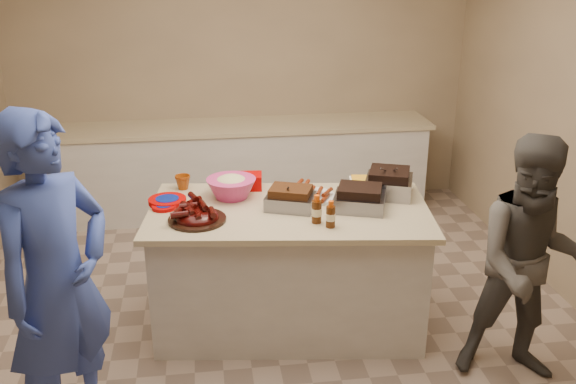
{
  "coord_description": "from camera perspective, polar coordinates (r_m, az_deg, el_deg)",
  "views": [
    {
      "loc": [
        -0.42,
        -3.8,
        2.52
      ],
      "look_at": [
        0.13,
        0.14,
        0.98
      ],
      "focal_mm": 40.0,
      "sensor_mm": 36.0,
      "label": 1
    }
  ],
  "objects": [
    {
      "name": "sauce_bowl",
      "position": [
        4.47,
        0.17,
        -0.37
      ],
      "size": [
        0.15,
        0.06,
        0.14
      ],
      "primitive_type": "imported",
      "rotation": [
        0.0,
        0.0,
        -0.13
      ],
      "color": "silver",
      "rests_on": "island"
    },
    {
      "name": "bbq_bottle_b",
      "position": [
        4.0,
        3.78,
        -3.11
      ],
      "size": [
        0.07,
        0.07,
        0.17
      ],
      "primitive_type": "cylinder",
      "rotation": [
        0.0,
        0.0,
        -0.13
      ],
      "color": "#401E08",
      "rests_on": "island"
    },
    {
      "name": "mac_cheese_dish",
      "position": [
        4.64,
        7.32,
        0.31
      ],
      "size": [
        0.32,
        0.26,
        0.08
      ],
      "primitive_type": "cube",
      "rotation": [
        0.0,
        0.0,
        -0.15
      ],
      "color": "yellow",
      "rests_on": "island"
    },
    {
      "name": "roasting_pan",
      "position": [
        4.55,
        8.89,
        -0.24
      ],
      "size": [
        0.4,
        0.4,
        0.13
      ],
      "primitive_type": "cube",
      "rotation": [
        0.0,
        0.0,
        -0.35
      ],
      "color": "gray",
      "rests_on": "island"
    },
    {
      "name": "pulled_pork_tray",
      "position": [
        4.26,
        0.23,
        -1.44
      ],
      "size": [
        0.37,
        0.33,
        0.09
      ],
      "primitive_type": "cube",
      "rotation": [
        0.0,
        0.0,
        -0.36
      ],
      "color": "#47230F",
      "rests_on": "island"
    },
    {
      "name": "plastic_cup",
      "position": [
        4.66,
        -9.3,
        0.27
      ],
      "size": [
        0.12,
        0.12,
        0.11
      ],
      "primitive_type": "imported",
      "rotation": [
        0.0,
        0.0,
        -0.13
      ],
      "color": "#87390A",
      "rests_on": "island"
    },
    {
      "name": "plate_stack_small",
      "position": [
        4.34,
        -10.95,
        -1.45
      ],
      "size": [
        0.18,
        0.18,
        0.02
      ],
      "primitive_type": "cylinder",
      "rotation": [
        0.0,
        0.0,
        -0.13
      ],
      "color": "#A70000",
      "rests_on": "island"
    },
    {
      "name": "basket_stack",
      "position": [
        4.62,
        -3.65,
        0.35
      ],
      "size": [
        0.22,
        0.18,
        0.11
      ],
      "primitive_type": "cube",
      "rotation": [
        0.0,
        0.0,
        -0.1
      ],
      "color": "#A70000",
      "rests_on": "island"
    },
    {
      "name": "bbq_bottle_a",
      "position": [
        4.05,
        2.55,
        -2.72
      ],
      "size": [
        0.07,
        0.07,
        0.18
      ],
      "primitive_type": "cylinder",
      "rotation": [
        0.0,
        0.0,
        -0.13
      ],
      "color": "#401E08",
      "rests_on": "island"
    },
    {
      "name": "rib_platter",
      "position": [
        4.11,
        -8.07,
        -2.55
      ],
      "size": [
        0.46,
        0.46,
        0.15
      ],
      "primitive_type": null,
      "rotation": [
        0.0,
        0.0,
        -0.3
      ],
      "color": "#3C0604",
      "rests_on": "island"
    },
    {
      "name": "guest_gray",
      "position": [
        4.43,
        19.52,
        -14.87
      ],
      "size": [
        1.08,
        1.67,
        0.59
      ],
      "primitive_type": "imported",
      "rotation": [
        0.0,
        0.0,
        -0.23
      ],
      "color": "#55514B",
      "rests_on": "ground"
    },
    {
      "name": "brisket_tray",
      "position": [
        4.28,
        6.34,
        -1.49
      ],
      "size": [
        0.4,
        0.36,
        0.1
      ],
      "primitive_type": "cube",
      "rotation": [
        0.0,
        0.0,
        -0.33
      ],
      "color": "black",
      "rests_on": "island"
    },
    {
      "name": "back_counter",
      "position": [
        6.36,
        -3.72,
        2.13
      ],
      "size": [
        3.6,
        0.64,
        0.9
      ],
      "primitive_type": null,
      "color": "beige",
      "rests_on": "ground"
    },
    {
      "name": "mustard_bottle",
      "position": [
        4.3,
        -1.01,
        -1.24
      ],
      "size": [
        0.05,
        0.05,
        0.13
      ],
      "primitive_type": "cylinder",
      "rotation": [
        0.0,
        0.0,
        -0.13
      ],
      "color": "#D7A203",
      "rests_on": "island"
    },
    {
      "name": "room",
      "position": [
        4.58,
        -1.39,
        -12.23
      ],
      "size": [
        4.5,
        5.0,
        2.7
      ],
      "primitive_type": null,
      "color": "tan",
      "rests_on": "ground"
    },
    {
      "name": "coleslaw_bowl",
      "position": [
        4.46,
        -5.03,
        -0.48
      ],
      "size": [
        0.38,
        0.38,
        0.23
      ],
      "primitive_type": null,
      "rotation": [
        0.0,
        0.0,
        -0.13
      ],
      "color": "#C63176",
      "rests_on": "island"
    },
    {
      "name": "plate_stack_large",
      "position": [
        4.43,
        -10.67,
        -0.94
      ],
      "size": [
        0.29,
        0.29,
        0.03
      ],
      "primitive_type": "cylinder",
      "rotation": [
        0.0,
        0.0,
        -0.13
      ],
      "color": "#A70000",
      "rests_on": "island"
    },
    {
      "name": "sausage_plate",
      "position": [
        4.45,
        2.11,
        -0.48
      ],
      "size": [
        0.45,
        0.45,
        0.06
      ],
      "primitive_type": "cylinder",
      "rotation": [
        0.0,
        0.0,
        -0.45
      ],
      "color": "silver",
      "rests_on": "island"
    },
    {
      "name": "island",
      "position": [
        4.67,
        0.09,
        -11.52
      ],
      "size": [
        1.97,
        1.21,
        0.88
      ],
      "primitive_type": null,
      "rotation": [
        0.0,
        0.0,
        -0.13
      ],
      "color": "beige",
      "rests_on": "ground"
    }
  ]
}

